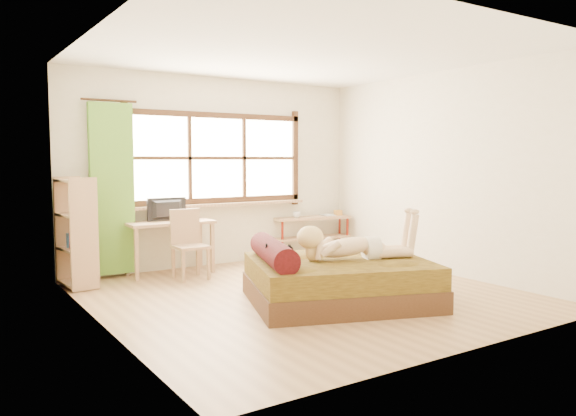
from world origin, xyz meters
TOP-DOWN VIEW (x-y plane):
  - floor at (0.00, 0.00)m, footprint 4.50×4.50m
  - ceiling at (0.00, 0.00)m, footprint 4.50×4.50m
  - wall_back at (0.00, 2.25)m, footprint 4.50×0.00m
  - wall_front at (0.00, -2.25)m, footprint 4.50×0.00m
  - wall_left at (-2.25, 0.00)m, footprint 0.00×4.50m
  - wall_right at (2.25, 0.00)m, footprint 0.00×4.50m
  - window at (0.00, 2.22)m, footprint 2.80×0.16m
  - curtain at (-1.55, 2.13)m, footprint 0.55×0.10m
  - bed at (0.07, -0.46)m, footprint 2.25×2.02m
  - woman at (0.26, -0.53)m, footprint 1.35×0.78m
  - kitten at (-0.61, -0.38)m, footprint 0.30×0.20m
  - desk at (-0.85, 1.95)m, footprint 1.14×0.53m
  - monitor at (-0.85, 2.00)m, footprint 0.54×0.08m
  - chair at (-0.75, 1.58)m, footprint 0.40×0.40m
  - pipe_shelf at (1.58, 2.07)m, footprint 1.29×0.49m
  - cup at (1.27, 2.07)m, footprint 0.13×0.13m
  - book at (1.77, 2.07)m, footprint 0.21×0.27m
  - bookshelf at (-2.08, 1.80)m, footprint 0.39×0.61m

SIDE VIEW (x-z plane):
  - floor at x=0.00m, z-range 0.00..0.00m
  - bed at x=0.07m, z-range -0.10..0.61m
  - pipe_shelf at x=1.58m, z-range 0.10..0.82m
  - chair at x=-0.75m, z-range 0.05..0.94m
  - kitten at x=-0.61m, z-range 0.47..0.69m
  - desk at x=-0.85m, z-range 0.26..0.97m
  - book at x=1.77m, z-range 0.63..0.65m
  - bookshelf at x=-2.08m, z-range 0.01..1.32m
  - cup at x=1.27m, z-range 0.63..0.72m
  - woman at x=0.26m, z-range 0.47..1.02m
  - monitor at x=-0.85m, z-range 0.71..1.02m
  - curtain at x=-1.55m, z-range 0.05..2.25m
  - wall_back at x=0.00m, z-range -0.90..3.60m
  - wall_front at x=0.00m, z-range -0.90..3.60m
  - wall_left at x=-2.25m, z-range -0.90..3.60m
  - wall_right at x=2.25m, z-range -0.90..3.60m
  - window at x=0.00m, z-range 0.78..2.24m
  - ceiling at x=0.00m, z-range 2.70..2.70m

